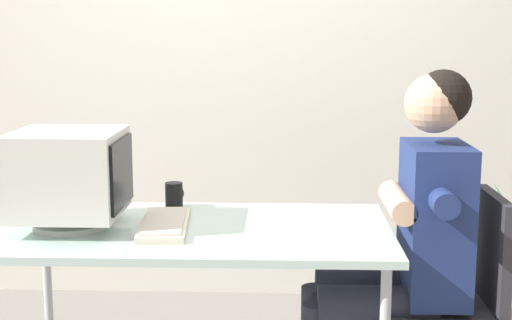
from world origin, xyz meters
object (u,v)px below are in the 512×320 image
at_px(desk, 194,241).
at_px(keyboard, 165,224).
at_px(crt_monitor, 69,174).
at_px(person_seated, 406,232).
at_px(office_chair, 455,294).
at_px(desk_mug, 174,195).

bearing_deg(desk, keyboard, -169.43).
distance_m(desk, keyboard, 0.13).
height_order(crt_monitor, person_seated, person_seated).
height_order(desk, person_seated, person_seated).
height_order(keyboard, office_chair, office_chair).
height_order(keyboard, person_seated, person_seated).
xyz_separation_m(desk, crt_monitor, (-0.44, -0.02, 0.25)).
bearing_deg(person_seated, crt_monitor, -176.62).
height_order(crt_monitor, office_chair, crt_monitor).
height_order(desk, office_chair, office_chair).
relative_size(crt_monitor, keyboard, 0.88).
distance_m(desk, person_seated, 0.78).
relative_size(desk, crt_monitor, 3.69).
distance_m(crt_monitor, keyboard, 0.39).
relative_size(keyboard, office_chair, 0.52).
bearing_deg(desk, crt_monitor, -176.91).
bearing_deg(desk_mug, crt_monitor, -136.34).
height_order(crt_monitor, keyboard, crt_monitor).
distance_m(keyboard, person_seated, 0.89).
relative_size(crt_monitor, person_seated, 0.30).
relative_size(office_chair, person_seated, 0.65).
xyz_separation_m(crt_monitor, desk_mug, (0.33, 0.32, -0.14)).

